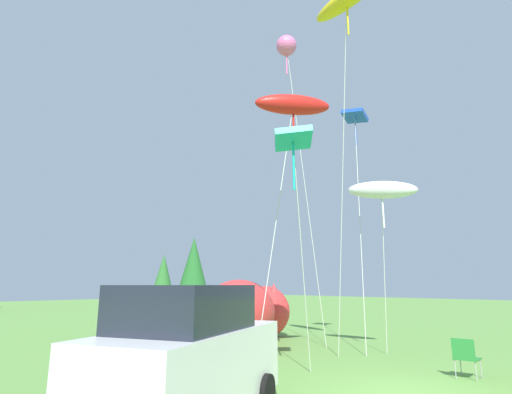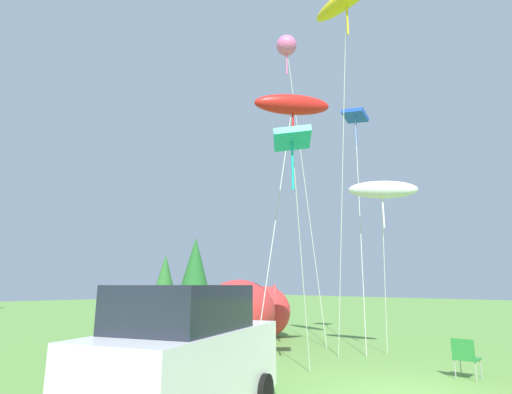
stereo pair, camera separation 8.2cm
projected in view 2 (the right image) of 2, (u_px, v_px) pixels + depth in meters
name	position (u px, v px, depth m)	size (l,w,h in m)	color
parked_car	(186.00, 355.00, 6.71)	(4.54, 3.38, 2.25)	white
folding_chair	(465.00, 355.00, 9.81)	(0.59, 0.59, 0.95)	#267F33
inflatable_cat	(247.00, 314.00, 15.67)	(6.20, 4.36, 2.44)	red
kite_pink_octopus	(287.00, 47.00, 16.35)	(1.93, 0.83, 12.27)	silver
kite_teal_diamond	(292.00, 143.00, 9.85)	(2.41, 1.71, 5.97)	silver
kite_white_ghost	(382.00, 190.00, 13.53)	(1.29, 2.45, 5.88)	silver
kite_yellow_hero	(346.00, 0.00, 12.96)	(2.05, 3.40, 11.82)	silver
kite_red_lizard	(292.00, 105.00, 11.81)	(2.50, 1.74, 7.93)	silver
kite_blue_box	(355.00, 120.00, 16.48)	(2.27, 1.53, 9.34)	silver
horizon_tree_west	(195.00, 264.00, 40.27)	(2.93, 2.93, 6.98)	brown
horizon_tree_mid	(165.00, 274.00, 42.87)	(2.29, 2.29, 5.47)	brown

